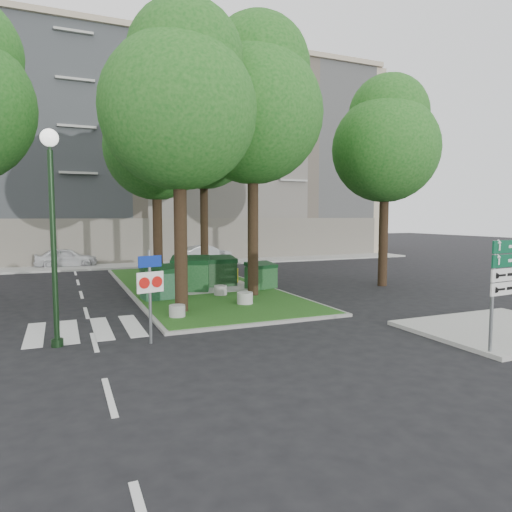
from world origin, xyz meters
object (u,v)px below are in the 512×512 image
dumpster_a (160,282)px  directional_sign (508,277)px  street_lamp (52,212)px  dumpster_d (261,276)px  litter_bin (234,275)px  dumpster_c (219,271)px  tree_median_mid (158,138)px  bollard_left (177,311)px  tree_median_near_left (181,96)px  traffic_sign_pole (150,284)px  bollard_mid (220,290)px  car_silver (206,253)px  dumpster_b (190,274)px  tree_street_right (386,139)px  tree_median_near_right (254,100)px  car_white (66,258)px  bollard_right (245,298)px  tree_median_far (205,126)px

dumpster_a → directional_sign: bearing=-63.9°
street_lamp → dumpster_a: bearing=54.6°
dumpster_d → litter_bin: size_ratio=2.11×
dumpster_a → dumpster_c: size_ratio=1.00×
dumpster_a → street_lamp: street_lamp is taller
tree_median_mid → dumpster_c: (2.42, -1.63, -6.19)m
tree_median_mid → bollard_left: size_ratio=19.15×
tree_median_near_left → traffic_sign_pole: (-1.72, -3.28, -5.73)m
bollard_mid → tree_median_near_left: bearing=-131.6°
tree_median_near_left → car_silver: tree_median_near_left is taller
tree_median_near_left → traffic_sign_pole: size_ratio=4.25×
dumpster_d → street_lamp: size_ratio=0.27×
tree_median_mid → dumpster_c: size_ratio=6.57×
dumpster_c → bollard_mid: size_ratio=2.81×
dumpster_b → street_lamp: size_ratio=0.35×
tree_street_right → traffic_sign_pole: 14.55m
litter_bin → tree_median_near_right: bearing=-96.9°
bollard_mid → street_lamp: 8.57m
tree_median_near_right → car_white: tree_median_near_right is taller
directional_sign → tree_street_right: bearing=61.3°
dumpster_d → bollard_right: (-2.02, -3.09, -0.36)m
dumpster_a → street_lamp: size_ratio=0.28×
dumpster_a → dumpster_b: 2.12m
car_silver → litter_bin: bearing=161.9°
tree_median_near_left → tree_median_far: size_ratio=0.88×
tree_median_far → car_white: (-7.21, 7.44, -7.67)m
tree_median_far → directional_sign: (2.41, -17.06, -6.43)m
tree_median_near_left → litter_bin: (3.93, 5.53, -6.85)m
tree_median_near_left → dumpster_d: size_ratio=7.17×
tree_median_near_left → car_white: tree_median_near_left is taller
tree_median_near_left → directional_sign: size_ratio=3.95×
tree_median_mid → litter_bin: 7.42m
dumpster_d → bollard_mid: size_ratio=2.72×
tree_median_near_right → dumpster_a: tree_median_near_right is taller
tree_median_near_left → dumpster_b: size_ratio=5.48×
tree_median_near_right → tree_median_near_left: bearing=-150.3°
street_lamp → tree_median_far: bearing=57.6°
dumpster_d → directional_sign: size_ratio=0.55×
bollard_mid → car_silver: bearing=75.2°
bollard_mid → litter_bin: (1.76, 3.09, 0.15)m
street_lamp → car_silver: (9.98, 19.55, -2.85)m
bollard_right → directional_sign: directional_sign is taller
tree_median_mid → car_silver: tree_median_mid is taller
tree_median_near_right → car_silver: tree_median_near_right is taller
tree_median_far → dumpster_d: size_ratio=8.12×
tree_median_near_right → litter_bin: size_ratio=16.49×
tree_median_mid → bollard_right: bearing=-73.1°
tree_median_near_left → street_lamp: size_ratio=1.91×
dumpster_a → bollard_right: 3.56m
tree_median_far → street_lamp: size_ratio=2.16×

